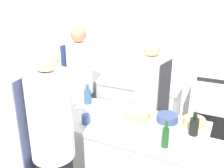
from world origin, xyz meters
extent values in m
cube|color=silver|center=(0.00, 2.13, 1.40)|extent=(8.00, 0.06, 2.80)
cube|color=#B7BABC|center=(0.00, 0.00, 0.43)|extent=(2.19, 0.76, 0.85)
cube|color=#B7BABC|center=(0.00, 0.00, 0.87)|extent=(2.28, 0.79, 0.04)
cube|color=#B7BABC|center=(-0.25, 1.25, 0.43)|extent=(1.71, 0.57, 0.85)
cube|color=#B7BABC|center=(-0.25, 1.25, 0.87)|extent=(1.78, 0.60, 0.04)
cube|color=#B7BABC|center=(1.19, 1.77, 0.52)|extent=(0.90, 0.61, 1.03)
cube|color=black|center=(1.19, 1.48, 0.28)|extent=(0.72, 0.01, 0.36)
cylinder|color=white|center=(-0.03, -0.71, 1.20)|extent=(0.36, 0.36, 0.75)
cube|color=#4C567F|center=(-0.22, -0.75, 1.10)|extent=(0.09, 0.34, 0.87)
sphere|color=beige|center=(-0.03, -0.71, 1.69)|extent=(0.22, 0.22, 0.22)
cylinder|color=black|center=(0.37, 0.62, 0.38)|extent=(0.32, 0.32, 0.77)
cylinder|color=silver|center=(0.37, 0.62, 1.11)|extent=(0.37, 0.37, 0.69)
cube|color=#2D2D33|center=(0.56, 0.60, 1.02)|extent=(0.05, 0.35, 0.80)
sphere|color=tan|center=(0.37, 0.62, 1.56)|extent=(0.21, 0.21, 0.21)
cylinder|color=black|center=(-0.69, 0.72, 0.40)|extent=(0.31, 0.31, 0.80)
cylinder|color=white|center=(-0.69, 0.72, 1.16)|extent=(0.36, 0.36, 0.72)
cube|color=navy|center=(-0.87, 0.76, 1.06)|extent=(0.09, 0.34, 0.83)
sphere|color=#9E7051|center=(-0.69, 0.72, 1.63)|extent=(0.22, 0.22, 0.22)
cylinder|color=#2D5175|center=(-0.26, 0.22, 0.98)|extent=(0.09, 0.09, 0.18)
cylinder|color=#2D5175|center=(-0.26, 0.22, 1.10)|extent=(0.04, 0.04, 0.07)
cylinder|color=black|center=(1.00, 0.06, 0.98)|extent=(0.09, 0.09, 0.16)
cylinder|color=black|center=(1.00, 0.06, 1.09)|extent=(0.04, 0.04, 0.06)
cylinder|color=#19471E|center=(0.81, -0.26, 0.98)|extent=(0.06, 0.06, 0.18)
cylinder|color=#19471E|center=(0.81, -0.26, 1.11)|extent=(0.03, 0.03, 0.07)
cylinder|color=silver|center=(-0.34, -0.03, 0.99)|extent=(0.06, 0.06, 0.19)
cylinder|color=silver|center=(-0.34, -0.03, 1.12)|extent=(0.03, 0.03, 0.07)
cylinder|color=tan|center=(0.97, 0.25, 0.93)|extent=(0.22, 0.22, 0.08)
cylinder|color=navy|center=(0.71, 0.20, 0.93)|extent=(0.22, 0.22, 0.08)
cylinder|color=tan|center=(0.40, 0.16, 0.93)|extent=(0.28, 0.28, 0.07)
cylinder|color=#33477F|center=(-0.02, -0.21, 0.94)|extent=(0.08, 0.08, 0.10)
cube|color=white|center=(-0.92, 0.00, 0.90)|extent=(0.34, 0.23, 0.01)
cylinder|color=#B7BABC|center=(0.22, 1.37, 1.01)|extent=(0.23, 0.23, 0.23)
camera|label=1|loc=(1.23, -2.11, 2.13)|focal=40.00mm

